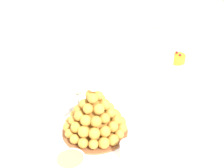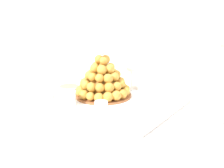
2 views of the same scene
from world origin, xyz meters
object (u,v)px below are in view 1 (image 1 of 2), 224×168
(macaron_goblet, at_px, (161,47))
(wine_glass, at_px, (77,88))
(creme_brulee_ramekin, at_px, (70,160))
(dessert_cup_mid_left, at_px, (129,151))
(serving_tray, at_px, (109,131))
(dessert_cup_centre, at_px, (148,127))
(croquembouche, at_px, (95,115))
(dessert_cup_mid_right, at_px, (163,106))
(fruit_tart_plate, at_px, (176,60))

(macaron_goblet, relative_size, wine_glass, 1.72)
(creme_brulee_ramekin, bearing_deg, dessert_cup_mid_left, -49.12)
(creme_brulee_ramekin, height_order, wine_glass, wine_glass)
(serving_tray, bearing_deg, creme_brulee_ramekin, 175.32)
(dessert_cup_centre, bearing_deg, macaron_goblet, 19.93)
(croquembouche, xyz_separation_m, wine_glass, (0.07, 0.13, 0.04))
(creme_brulee_ramekin, bearing_deg, serving_tray, -4.68)
(serving_tray, distance_m, dessert_cup_mid_right, 0.26)
(serving_tray, xyz_separation_m, dessert_cup_mid_right, (0.23, -0.12, 0.03))
(dessert_cup_mid_left, height_order, fruit_tart_plate, dessert_cup_mid_left)
(dessert_cup_mid_left, xyz_separation_m, macaron_goblet, (0.56, 0.15, 0.14))
(dessert_cup_mid_left, xyz_separation_m, fruit_tart_plate, (0.78, 0.15, -0.02))
(creme_brulee_ramekin, bearing_deg, wine_glass, 32.27)
(dessert_cup_centre, xyz_separation_m, macaron_goblet, (0.40, 0.15, 0.14))
(creme_brulee_ramekin, bearing_deg, macaron_goblet, 0.27)
(dessert_cup_mid_left, height_order, dessert_cup_centre, dessert_cup_mid_left)
(croquembouche, distance_m, dessert_cup_centre, 0.21)
(dessert_cup_mid_right, bearing_deg, serving_tray, 153.11)
(dessert_cup_mid_left, bearing_deg, croquembouche, 74.49)
(croquembouche, xyz_separation_m, dessert_cup_mid_left, (-0.05, -0.17, -0.05))
(croquembouche, height_order, creme_brulee_ramekin, croquembouche)
(serving_tray, relative_size, fruit_tart_plate, 3.58)
(croquembouche, bearing_deg, dessert_cup_mid_right, -30.76)
(dessert_cup_mid_left, relative_size, dessert_cup_mid_right, 1.09)
(dessert_cup_centre, height_order, fruit_tart_plate, fruit_tart_plate)
(creme_brulee_ramekin, xyz_separation_m, wine_glass, (0.24, 0.15, 0.11))
(creme_brulee_ramekin, xyz_separation_m, fruit_tart_plate, (0.91, -0.00, -0.00))
(dessert_cup_centre, bearing_deg, dessert_cup_mid_left, -177.28)
(creme_brulee_ramekin, bearing_deg, dessert_cup_centre, -26.22)
(croquembouche, height_order, dessert_cup_mid_left, croquembouche)
(dessert_cup_centre, distance_m, creme_brulee_ramekin, 0.32)
(creme_brulee_ramekin, height_order, fruit_tart_plate, fruit_tart_plate)
(dessert_cup_centre, relative_size, creme_brulee_ramekin, 0.49)
(fruit_tart_plate, bearing_deg, dessert_cup_mid_right, -164.39)
(serving_tray, bearing_deg, croquembouche, 129.67)
(croquembouche, bearing_deg, creme_brulee_ramekin, -172.74)
(serving_tray, distance_m, dessert_cup_centre, 0.15)
(dessert_cup_centre, xyz_separation_m, wine_glass, (-0.05, 0.30, 0.10))
(serving_tray, height_order, dessert_cup_mid_left, dessert_cup_mid_left)
(serving_tray, xyz_separation_m, creme_brulee_ramekin, (-0.21, 0.02, 0.01))
(dessert_cup_centre, height_order, wine_glass, wine_glass)
(dessert_cup_mid_left, xyz_separation_m, dessert_cup_mid_right, (0.31, 0.02, -0.00))
(macaron_goblet, bearing_deg, dessert_cup_mid_left, -164.73)
(dessert_cup_mid_left, bearing_deg, serving_tray, 58.60)
(croquembouche, xyz_separation_m, dessert_cup_mid_right, (0.26, -0.16, -0.06))
(dessert_cup_mid_left, bearing_deg, macaron_goblet, 15.27)
(dessert_cup_centre, bearing_deg, dessert_cup_mid_right, 3.23)
(serving_tray, relative_size, croquembouche, 2.45)
(dessert_cup_mid_right, relative_size, macaron_goblet, 0.20)
(dessert_cup_centre, bearing_deg, creme_brulee_ramekin, 153.78)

